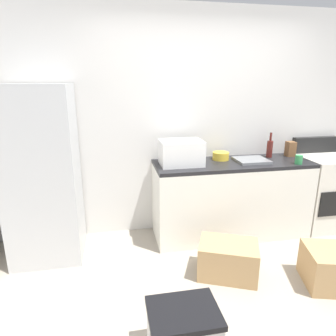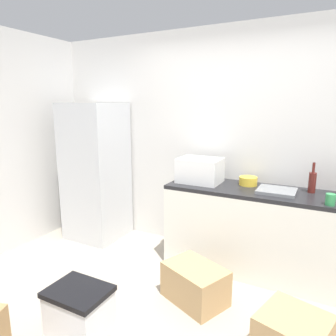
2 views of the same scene
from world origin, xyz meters
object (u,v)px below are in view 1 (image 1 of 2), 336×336
object	(u,v)px
wine_bottle	(270,148)
knife_block	(290,149)
mixing_bowl	(221,156)
cardboard_box_large	(228,259)
coffee_mug	(299,160)
stove_oven	(322,190)
storage_bin	(183,334)
microwave	(181,153)
cardboard_box_medium	(330,268)
refrigerator	(43,175)

from	to	relation	value
wine_bottle	knife_block	size ratio (longest dim) A/B	1.67
mixing_bowl	cardboard_box_large	xyz separation A→B (m)	(-0.22, -0.90, -0.78)
wine_bottle	coffee_mug	distance (m)	0.39
stove_oven	cardboard_box_large	world-z (taller)	stove_oven
stove_oven	storage_bin	xyz separation A→B (m)	(-2.17, -1.57, -0.27)
stove_oven	cardboard_box_large	distance (m)	1.76
microwave	knife_block	distance (m)	1.41
coffee_mug	microwave	bearing A→B (deg)	170.28
cardboard_box_large	cardboard_box_medium	xyz separation A→B (m)	(0.86, -0.31, 0.01)
knife_block	storage_bin	size ratio (longest dim) A/B	0.39
coffee_mug	stove_oven	bearing A→B (deg)	22.35
wine_bottle	cardboard_box_large	size ratio (longest dim) A/B	0.55
cardboard_box_medium	knife_block	bearing A→B (deg)	77.63
cardboard_box_large	stove_oven	bearing A→B (deg)	26.66
stove_oven	storage_bin	distance (m)	2.70
mixing_bowl	cardboard_box_medium	distance (m)	1.57
refrigerator	mixing_bowl	size ratio (longest dim) A/B	9.30
stove_oven	cardboard_box_medium	world-z (taller)	stove_oven
stove_oven	wine_bottle	world-z (taller)	wine_bottle
stove_oven	wine_bottle	bearing A→B (deg)	169.76
wine_bottle	mixing_bowl	bearing A→B (deg)	-179.64
microwave	cardboard_box_medium	world-z (taller)	microwave
storage_bin	refrigerator	bearing A→B (deg)	125.88
storage_bin	microwave	bearing A→B (deg)	77.62
refrigerator	mixing_bowl	distance (m)	1.96
cardboard_box_large	storage_bin	size ratio (longest dim) A/B	1.18
wine_bottle	cardboard_box_large	distance (m)	1.50
refrigerator	cardboard_box_large	bearing A→B (deg)	-22.70
microwave	coffee_mug	distance (m)	1.31
mixing_bowl	storage_bin	size ratio (longest dim) A/B	0.41
coffee_mug	cardboard_box_medium	xyz separation A→B (m)	(-0.15, -0.86, -0.78)
knife_block	mixing_bowl	size ratio (longest dim) A/B	0.95
wine_bottle	coffee_mug	size ratio (longest dim) A/B	3.00
wine_bottle	mixing_bowl	world-z (taller)	wine_bottle
cardboard_box_large	wine_bottle	bearing A→B (deg)	47.00
refrigerator	cardboard_box_large	size ratio (longest dim) A/B	3.27
knife_block	wine_bottle	bearing A→B (deg)	179.94
refrigerator	knife_block	distance (m)	2.85
refrigerator	cardboard_box_medium	distance (m)	2.87
coffee_mug	cardboard_box_large	bearing A→B (deg)	-151.16
refrigerator	cardboard_box_large	distance (m)	2.00
stove_oven	refrigerator	bearing A→B (deg)	-179.03
wine_bottle	cardboard_box_large	world-z (taller)	wine_bottle
refrigerator	coffee_mug	bearing A→B (deg)	-3.49
stove_oven	mixing_bowl	bearing A→B (deg)	174.68
cardboard_box_medium	cardboard_box_large	bearing A→B (deg)	160.29
wine_bottle	cardboard_box_medium	size ratio (longest dim) A/B	0.70
microwave	refrigerator	bearing A→B (deg)	-177.83
refrigerator	storage_bin	world-z (taller)	refrigerator
microwave	mixing_bowl	bearing A→B (deg)	13.70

